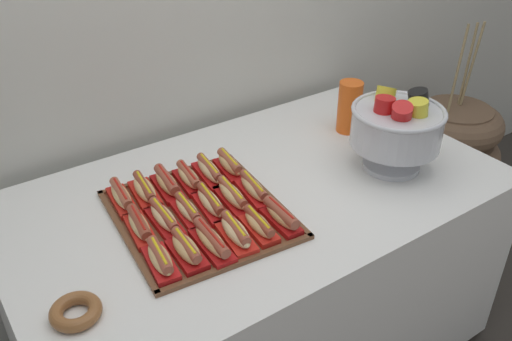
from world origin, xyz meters
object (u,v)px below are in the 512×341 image
cup_stack (349,107)px  hot_dog_9 (211,203)px  buffet_table (257,273)px  hot_dog_16 (210,171)px  donut (76,311)px  punch_bowl (397,126)px  hot_dog_0 (160,259)px  hot_dog_17 (230,165)px  hot_dog_8 (188,211)px  hot_dog_7 (164,218)px  hot_dog_13 (145,190)px  hot_dog_14 (167,183)px  hot_dog_5 (281,216)px  hot_dog_3 (236,232)px  hot_dog_10 (232,196)px  hot_dog_6 (139,226)px  hot_dog_1 (187,249)px  hot_dog_15 (189,178)px  hot_dog_2 (212,241)px  floor_vase (446,167)px  hot_dog_11 (254,189)px  serving_tray (200,215)px  hot_dog_12 (122,197)px  hot_dog_4 (259,225)px

cup_stack → hot_dog_9: bearing=-167.1°
buffet_table → hot_dog_16: bearing=126.9°
donut → punch_bowl: bearing=2.9°
hot_dog_0 → hot_dog_17: bearing=36.2°
hot_dog_8 → buffet_table: bearing=4.2°
hot_dog_7 → hot_dog_13: hot_dog_13 is taller
hot_dog_0 → cup_stack: bearing=17.9°
hot_dog_14 → donut: bearing=-140.2°
hot_dog_5 → cup_stack: (0.58, 0.34, 0.06)m
hot_dog_3 → hot_dog_10: size_ratio=0.95×
hot_dog_9 → hot_dog_6: bearing=174.9°
hot_dog_5 → hot_dog_16: size_ratio=0.83×
hot_dog_1 → hot_dog_10: bearing=31.1°
hot_dog_5 → hot_dog_8: hot_dog_5 is taller
hot_dog_1 → hot_dog_8: (0.09, 0.16, -0.00)m
hot_dog_15 → hot_dog_6: bearing=-148.9°
hot_dog_1 → hot_dog_17: (0.33, 0.30, 0.00)m
hot_dog_13 → hot_dog_17: bearing=-5.1°
hot_dog_17 → hot_dog_2: bearing=-129.4°
hot_dog_9 → hot_dog_14: size_ratio=1.04×
cup_stack → floor_vase: bearing=3.7°
hot_dog_5 → hot_dog_15: hot_dog_5 is taller
hot_dog_13 → punch_bowl: 0.85m
floor_vase → hot_dog_7: (-1.64, -0.20, 0.50)m
hot_dog_15 → cup_stack: size_ratio=0.84×
hot_dog_8 → hot_dog_13: (-0.06, 0.17, 0.00)m
hot_dog_9 → hot_dog_11: size_ratio=1.04×
hot_dog_16 → hot_dog_14: bearing=174.9°
serving_tray → hot_dog_1: bearing=-129.4°
hot_dog_7 → hot_dog_14: hot_dog_14 is taller
hot_dog_14 → hot_dog_16: hot_dog_14 is taller
hot_dog_2 → hot_dog_10: hot_dog_10 is taller
hot_dog_13 → hot_dog_17: 0.30m
hot_dog_12 → cup_stack: (0.92, -0.02, 0.07)m
serving_tray → hot_dog_15: (0.05, 0.16, 0.03)m
hot_dog_16 → punch_bowl: 0.64m
punch_bowl → hot_dog_12: bearing=160.3°
hot_dog_16 → cup_stack: size_ratio=0.95×
hot_dog_11 → donut: hot_dog_11 is taller
hot_dog_11 → hot_dog_15: bearing=127.2°
buffet_table → floor_vase: 1.32m
hot_dog_12 → hot_dog_17: bearing=-5.1°
hot_dog_1 → hot_dog_5: size_ratio=1.00×
hot_dog_3 → cup_stack: bearing=24.3°
serving_tray → hot_dog_4: (0.10, -0.17, 0.03)m
serving_tray → hot_dog_12: hot_dog_12 is taller
hot_dog_10 → hot_dog_12: (-0.28, 0.19, -0.00)m
hot_dog_0 → hot_dog_7: bearing=60.4°
hot_dog_3 → hot_dog_15: hot_dog_3 is taller
hot_dog_5 → hot_dog_10: hot_dog_5 is taller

